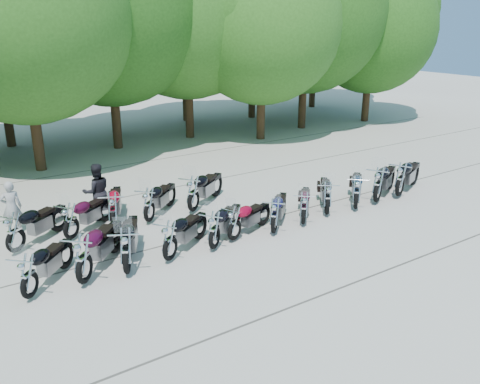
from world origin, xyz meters
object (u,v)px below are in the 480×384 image
motorcycle_9 (357,192)px  motorcycle_14 (113,210)px  motorcycle_12 (14,231)px  rider_0 (11,207)px  motorcycle_2 (126,250)px  motorcycle_13 (70,220)px  motorcycle_7 (304,207)px  motorcycle_11 (401,178)px  motorcycle_3 (170,239)px  motorcycle_10 (378,184)px  motorcycle_0 (28,275)px  motorcycle_6 (274,215)px  motorcycle_4 (214,229)px  motorcycle_5 (234,222)px  motorcycle_15 (149,204)px  motorcycle_1 (83,258)px  motorcycle_16 (193,193)px  motorcycle_8 (327,197)px  rider_1 (97,192)px

motorcycle_9 → motorcycle_14: bearing=25.6°
motorcycle_12 → rider_0: bearing=-43.5°
motorcycle_2 → motorcycle_13: 2.90m
motorcycle_7 → motorcycle_13: motorcycle_13 is taller
motorcycle_11 → motorcycle_3: bearing=66.9°
motorcycle_10 → motorcycle_14: 8.80m
motorcycle_10 → motorcycle_14: motorcycle_10 is taller
motorcycle_0 → rider_0: size_ratio=1.37×
motorcycle_10 → motorcycle_6: bearing=63.8°
motorcycle_4 → motorcycle_0: bearing=52.2°
motorcycle_9 → motorcycle_2: bearing=46.7°
motorcycle_5 → rider_0: rider_0 is taller
motorcycle_15 → motorcycle_1: bearing=92.2°
motorcycle_13 → motorcycle_16: size_ratio=0.90×
motorcycle_9 → motorcycle_4: bearing=46.7°
motorcycle_2 → rider_0: rider_0 is taller
motorcycle_13 → motorcycle_16: bearing=-125.3°
motorcycle_0 → motorcycle_16: 6.30m
motorcycle_2 → motorcycle_5: size_ratio=1.19×
motorcycle_16 → motorcycle_3: bearing=106.6°
motorcycle_1 → motorcycle_8: (7.90, 0.12, -0.09)m
motorcycle_0 → motorcycle_4: size_ratio=0.98×
motorcycle_6 → motorcycle_9: bearing=-132.0°
motorcycle_1 → motorcycle_6: bearing=-138.4°
motorcycle_0 → motorcycle_8: (9.13, 0.09, 0.02)m
motorcycle_4 → rider_0: 6.14m
motorcycle_8 → motorcycle_14: motorcycle_14 is taller
motorcycle_4 → motorcycle_1: bearing=52.3°
motorcycle_7 → motorcycle_0: bearing=41.9°
motorcycle_11 → motorcycle_16: motorcycle_11 is taller
motorcycle_10 → motorcycle_12: bearing=48.5°
motorcycle_3 → motorcycle_7: size_ratio=1.07×
motorcycle_11 → motorcycle_13: motorcycle_11 is taller
motorcycle_3 → motorcycle_13: motorcycle_3 is taller
motorcycle_11 → motorcycle_15: motorcycle_11 is taller
motorcycle_15 → rider_1: size_ratio=1.26×
motorcycle_7 → motorcycle_8: size_ratio=0.94×
motorcycle_0 → motorcycle_11: motorcycle_11 is taller
motorcycle_5 → motorcycle_6: bearing=-121.8°
rider_0 → motorcycle_7: bearing=159.1°
motorcycle_13 → rider_0: size_ratio=1.40×
motorcycle_6 → motorcycle_0: bearing=45.4°
motorcycle_5 → motorcycle_6: motorcycle_6 is taller
motorcycle_9 → motorcycle_11: motorcycle_11 is taller
motorcycle_15 → motorcycle_2: bearing=105.4°
motorcycle_5 → motorcycle_16: 2.63m
motorcycle_4 → motorcycle_13: same height
motorcycle_4 → motorcycle_13: bearing=10.8°
motorcycle_9 → motorcycle_10: 1.07m
motorcycle_0 → motorcycle_7: (7.97, -0.12, -0.02)m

